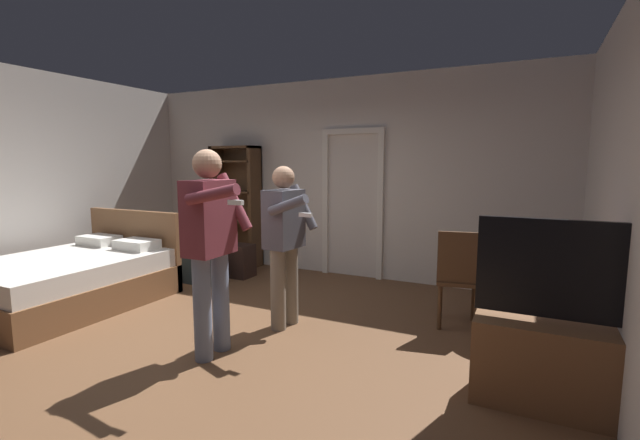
{
  "coord_description": "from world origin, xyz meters",
  "views": [
    {
      "loc": [
        2.64,
        -3.03,
        1.65
      ],
      "look_at": [
        0.96,
        0.37,
        1.14
      ],
      "focal_mm": 24.31,
      "sensor_mm": 36.0,
      "label": 1
    }
  ],
  "objects_px": {
    "side_table": "(512,285)",
    "wooden_chair": "(459,275)",
    "person_blue_shirt": "(211,238)",
    "suitcase_small": "(237,260)",
    "person_striped_shirt": "(285,237)",
    "bookshelf": "(237,202)",
    "bottle_on_table": "(530,254)",
    "tv_flatscreen": "(563,355)",
    "laptop": "(511,258)",
    "suitcase_dark": "(203,268)",
    "bed": "(72,279)"
  },
  "relations": [
    {
      "from": "side_table",
      "to": "person_striped_shirt",
      "type": "distance_m",
      "value": 2.25
    },
    {
      "from": "bookshelf",
      "to": "side_table",
      "type": "xyz_separation_m",
      "value": [
        4.13,
        -1.19,
        -0.54
      ]
    },
    {
      "from": "bookshelf",
      "to": "person_blue_shirt",
      "type": "height_order",
      "value": "bookshelf"
    },
    {
      "from": "bed",
      "to": "person_blue_shirt",
      "type": "distance_m",
      "value": 2.51
    },
    {
      "from": "laptop",
      "to": "bottle_on_table",
      "type": "height_order",
      "value": "bottle_on_table"
    },
    {
      "from": "bed",
      "to": "bottle_on_table",
      "type": "relative_size",
      "value": 7.7
    },
    {
      "from": "wooden_chair",
      "to": "suitcase_dark",
      "type": "height_order",
      "value": "wooden_chair"
    },
    {
      "from": "laptop",
      "to": "suitcase_dark",
      "type": "height_order",
      "value": "laptop"
    },
    {
      "from": "bed",
      "to": "suitcase_dark",
      "type": "height_order",
      "value": "bed"
    },
    {
      "from": "bookshelf",
      "to": "side_table",
      "type": "relative_size",
      "value": 2.69
    },
    {
      "from": "bookshelf",
      "to": "tv_flatscreen",
      "type": "bearing_deg",
      "value": -28.9
    },
    {
      "from": "laptop",
      "to": "suitcase_small",
      "type": "height_order",
      "value": "laptop"
    },
    {
      "from": "laptop",
      "to": "person_blue_shirt",
      "type": "distance_m",
      "value": 2.78
    },
    {
      "from": "bed",
      "to": "suitcase_dark",
      "type": "distance_m",
      "value": 1.56
    },
    {
      "from": "bookshelf",
      "to": "wooden_chair",
      "type": "height_order",
      "value": "bookshelf"
    },
    {
      "from": "wooden_chair",
      "to": "tv_flatscreen",
      "type": "bearing_deg",
      "value": -54.81
    },
    {
      "from": "bottle_on_table",
      "to": "suitcase_small",
      "type": "relative_size",
      "value": 0.56
    },
    {
      "from": "bed",
      "to": "side_table",
      "type": "distance_m",
      "value": 4.83
    },
    {
      "from": "bottle_on_table",
      "to": "suitcase_small",
      "type": "distance_m",
      "value": 3.92
    },
    {
      "from": "bottle_on_table",
      "to": "person_striped_shirt",
      "type": "bearing_deg",
      "value": -161.76
    },
    {
      "from": "bottle_on_table",
      "to": "person_striped_shirt",
      "type": "relative_size",
      "value": 0.16
    },
    {
      "from": "bed",
      "to": "tv_flatscreen",
      "type": "distance_m",
      "value": 5.02
    },
    {
      "from": "bookshelf",
      "to": "bottle_on_table",
      "type": "height_order",
      "value": "bookshelf"
    },
    {
      "from": "suitcase_dark",
      "to": "suitcase_small",
      "type": "height_order",
      "value": "suitcase_small"
    },
    {
      "from": "bed",
      "to": "side_table",
      "type": "height_order",
      "value": "bed"
    },
    {
      "from": "bookshelf",
      "to": "suitcase_small",
      "type": "height_order",
      "value": "bookshelf"
    },
    {
      "from": "side_table",
      "to": "wooden_chair",
      "type": "distance_m",
      "value": 0.5
    },
    {
      "from": "side_table",
      "to": "bottle_on_table",
      "type": "height_order",
      "value": "bottle_on_table"
    },
    {
      "from": "tv_flatscreen",
      "to": "person_striped_shirt",
      "type": "bearing_deg",
      "value": 168.57
    },
    {
      "from": "person_striped_shirt",
      "to": "side_table",
      "type": "bearing_deg",
      "value": 21.35
    },
    {
      "from": "bookshelf",
      "to": "bottle_on_table",
      "type": "xyz_separation_m",
      "value": [
        4.27,
        -1.27,
        -0.2
      ]
    },
    {
      "from": "bottle_on_table",
      "to": "bookshelf",
      "type": "bearing_deg",
      "value": 163.4
    },
    {
      "from": "suitcase_small",
      "to": "suitcase_dark",
      "type": "bearing_deg",
      "value": -112.1
    },
    {
      "from": "bookshelf",
      "to": "tv_flatscreen",
      "type": "xyz_separation_m",
      "value": [
        4.5,
        -2.49,
        -0.63
      ]
    },
    {
      "from": "person_blue_shirt",
      "to": "side_table",
      "type": "bearing_deg",
      "value": 35.91
    },
    {
      "from": "wooden_chair",
      "to": "suitcase_dark",
      "type": "bearing_deg",
      "value": 177.58
    },
    {
      "from": "bed",
      "to": "bottle_on_table",
      "type": "bearing_deg",
      "value": 14.28
    },
    {
      "from": "bed",
      "to": "person_blue_shirt",
      "type": "xyz_separation_m",
      "value": [
        2.38,
        -0.34,
        0.72
      ]
    },
    {
      "from": "bookshelf",
      "to": "bottle_on_table",
      "type": "relative_size",
      "value": 7.21
    },
    {
      "from": "side_table",
      "to": "bookshelf",
      "type": "bearing_deg",
      "value": 163.89
    },
    {
      "from": "bed",
      "to": "suitcase_small",
      "type": "height_order",
      "value": "bed"
    },
    {
      "from": "suitcase_dark",
      "to": "bottle_on_table",
      "type": "bearing_deg",
      "value": -2.05
    },
    {
      "from": "bookshelf",
      "to": "bed",
      "type": "bearing_deg",
      "value": -101.72
    },
    {
      "from": "side_table",
      "to": "wooden_chair",
      "type": "height_order",
      "value": "wooden_chair"
    },
    {
      "from": "side_table",
      "to": "suitcase_small",
      "type": "bearing_deg",
      "value": 171.25
    },
    {
      "from": "tv_flatscreen",
      "to": "laptop",
      "type": "relative_size",
      "value": 3.23
    },
    {
      "from": "person_blue_shirt",
      "to": "suitcase_small",
      "type": "height_order",
      "value": "person_blue_shirt"
    },
    {
      "from": "person_blue_shirt",
      "to": "suitcase_small",
      "type": "xyz_separation_m",
      "value": [
        -1.41,
        2.21,
        -0.79
      ]
    },
    {
      "from": "person_striped_shirt",
      "to": "bottle_on_table",
      "type": "bearing_deg",
      "value": 18.24
    },
    {
      "from": "wooden_chair",
      "to": "person_blue_shirt",
      "type": "distance_m",
      "value": 2.42
    }
  ]
}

